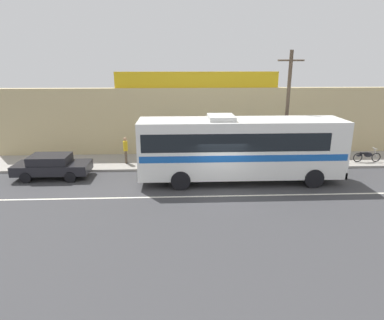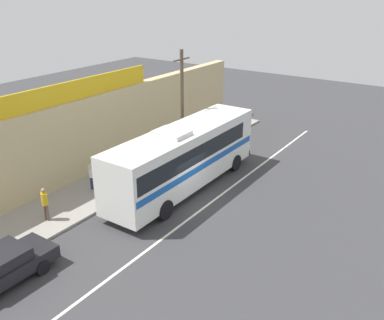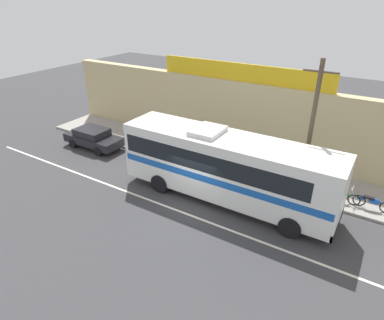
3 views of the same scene
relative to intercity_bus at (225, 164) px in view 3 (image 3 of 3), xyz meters
name	(u,v)px [view 3 (image 3 of 3)]	position (x,y,z in m)	size (l,w,h in m)	color
ground_plane	(192,205)	(-1.11, -1.39, -2.07)	(70.00, 70.00, 0.00)	#3A3A3D
sidewalk_slab	(235,164)	(-1.11, 3.81, -2.00)	(30.00, 3.60, 0.14)	gray
storefront_facade	(251,120)	(-1.11, 5.96, 0.33)	(30.00, 0.70, 4.80)	tan
storefront_billboard	(242,72)	(-2.00, 5.96, 3.28)	(11.44, 0.12, 1.10)	gold
road_center_stripe	(184,213)	(-1.11, -2.19, -2.06)	(30.00, 0.14, 0.01)	silver
intercity_bus	(225,164)	(0.00, 0.00, 0.00)	(11.24, 2.68, 3.78)	white
parked_car	(93,137)	(-10.76, 1.07, -1.33)	(4.25, 1.88, 1.37)	black
utility_pole	(311,130)	(3.37, 2.49, 1.75)	(1.60, 0.22, 7.09)	brown
motorcycle_purple	(372,202)	(6.78, 2.85, -1.50)	(1.85, 0.56, 0.94)	black
motorcycle_red	(341,194)	(5.34, 2.76, -1.50)	(1.83, 0.56, 0.94)	black
pedestrian_far_left	(208,142)	(-3.21, 4.00, -1.01)	(0.30, 0.48, 1.59)	navy
pedestrian_far_right	(158,133)	(-6.81, 3.38, -0.92)	(0.30, 0.48, 1.72)	brown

